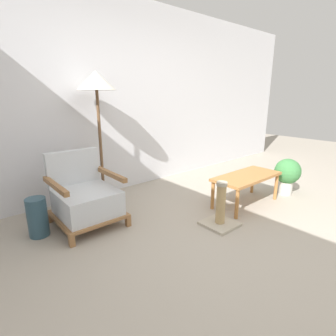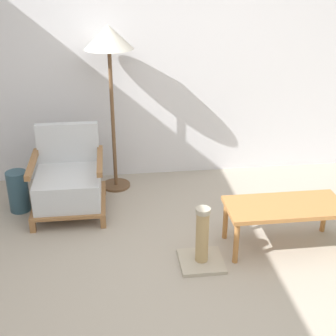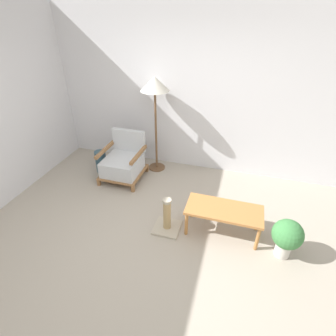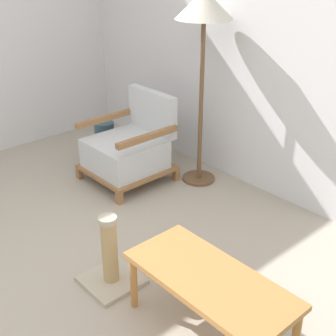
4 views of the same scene
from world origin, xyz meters
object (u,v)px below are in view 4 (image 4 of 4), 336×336
object	(u,v)px
coffee_table	(210,284)
scratching_post	(110,262)
floor_lamp	(204,17)
vase	(105,141)
armchair	(129,149)

from	to	relation	value
coffee_table	scratching_post	distance (m)	0.76
floor_lamp	vase	bearing A→B (deg)	-156.89
floor_lamp	vase	distance (m)	1.62
armchair	vase	size ratio (longest dim) A/B	1.95
floor_lamp	vase	xyz separation A→B (m)	(-0.93, -0.40, -1.26)
coffee_table	vase	xyz separation A→B (m)	(-2.30, 0.90, -0.15)
coffee_table	scratching_post	size ratio (longest dim) A/B	1.94
scratching_post	coffee_table	bearing A→B (deg)	12.41
floor_lamp	coffee_table	xyz separation A→B (m)	(1.37, -1.30, -1.12)
armchair	floor_lamp	bearing A→B (deg)	46.04
vase	scratching_post	bearing A→B (deg)	-33.87
armchair	floor_lamp	xyz separation A→B (m)	(0.45, 0.46, 1.16)
armchair	coffee_table	distance (m)	2.00
armchair	vase	world-z (taller)	armchair
floor_lamp	scratching_post	bearing A→B (deg)	-66.01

